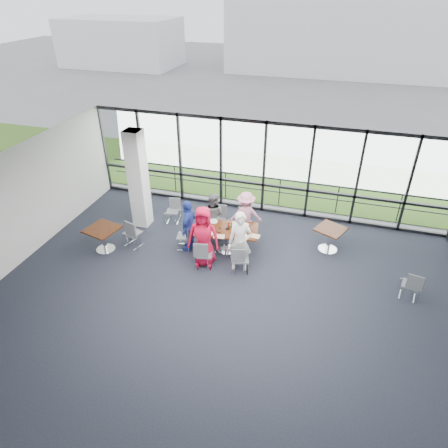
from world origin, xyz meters
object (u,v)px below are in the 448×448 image
(main_table, at_px, (227,233))
(chair_main_fr, at_px, (242,223))
(diner_far_left, at_px, (213,215))
(chair_main_fl, at_px, (218,220))
(diner_near_right, at_px, (240,242))
(chair_spare_lb, at_px, (172,211))
(diner_far_right, at_px, (246,215))
(chair_main_nr, at_px, (241,259))
(diner_near_left, at_px, (203,237))
(side_table_left, at_px, (103,232))
(structural_column, at_px, (138,180))
(chair_spare_r, at_px, (410,285))
(chair_spare_la, at_px, (133,233))
(diner_end, at_px, (189,226))
(chair_main_end, at_px, (184,236))
(chair_main_nl, at_px, (205,254))
(side_table_right, at_px, (330,232))

(main_table, bearing_deg, chair_main_fr, 66.85)
(diner_far_left, bearing_deg, chair_main_fl, -105.28)
(diner_near_right, distance_m, chair_spare_lb, 3.34)
(diner_far_right, distance_m, chair_main_nr, 1.80)
(diner_near_left, xyz_separation_m, diner_far_right, (0.79, 1.67, -0.13))
(side_table_left, height_order, diner_far_left, diner_far_left)
(chair_main_nr, bearing_deg, structural_column, 141.66)
(main_table, distance_m, diner_far_right, 0.96)
(diner_near_right, height_order, chair_spare_r, diner_near_right)
(structural_column, xyz_separation_m, chair_main_fl, (2.56, 0.19, -1.16))
(chair_main_fr, xyz_separation_m, chair_spare_la, (-3.01, -1.48, 0.00))
(diner_end, bearing_deg, structural_column, -115.82)
(diner_far_left, distance_m, chair_spare_lb, 1.66)
(structural_column, height_order, chair_main_nr, structural_column)
(side_table_left, height_order, chair_main_fr, chair_main_fr)
(structural_column, bearing_deg, chair_main_fr, 3.60)
(chair_main_fr, distance_m, chair_main_end, 1.88)
(diner_far_left, relative_size, chair_spare_lb, 1.89)
(diner_end, bearing_deg, chair_main_nr, 69.36)
(main_table, bearing_deg, chair_main_nl, -120.15)
(chair_main_nr, relative_size, chair_spare_lb, 1.03)
(chair_main_end, relative_size, chair_spare_la, 0.89)
(side_table_left, bearing_deg, diner_far_left, 29.93)
(structural_column, height_order, chair_spare_r, structural_column)
(side_table_left, bearing_deg, structural_column, 76.66)
(side_table_left, distance_m, chair_main_fl, 3.53)
(side_table_right, xyz_separation_m, diner_far_left, (-3.54, -0.27, 0.14))
(diner_near_right, xyz_separation_m, diner_far_left, (-1.22, 1.36, -0.14))
(diner_near_left, height_order, diner_end, diner_near_left)
(main_table, distance_m, diner_near_right, 0.98)
(diner_near_left, height_order, chair_main_nr, diner_near_left)
(diner_near_left, bearing_deg, side_table_right, 19.24)
(side_table_left, relative_size, chair_main_nl, 1.19)
(chair_main_nr, height_order, chair_spare_la, chair_spare_la)
(structural_column, relative_size, side_table_right, 3.14)
(diner_near_right, xyz_separation_m, diner_far_right, (-0.25, 1.62, -0.11))
(diner_end, distance_m, chair_main_fr, 1.78)
(structural_column, xyz_separation_m, diner_far_right, (3.45, 0.20, -0.82))
(diner_far_right, bearing_deg, side_table_right, 163.24)
(side_table_left, xyz_separation_m, chair_spare_r, (8.53, 0.37, -0.23))
(structural_column, xyz_separation_m, chair_main_nl, (2.73, -1.63, -1.17))
(structural_column, relative_size, main_table, 1.66)
(structural_column, bearing_deg, chair_main_fl, 4.15)
(diner_near_left, bearing_deg, structural_column, 143.49)
(diner_far_right, bearing_deg, diner_end, 20.58)
(diner_near_right, bearing_deg, chair_main_nr, -67.08)
(chair_main_fr, height_order, chair_spare_lb, chair_main_fr)
(diner_near_right, xyz_separation_m, chair_spare_r, (4.43, 0.07, -0.48))
(side_table_left, height_order, diner_end, diner_end)
(diner_end, relative_size, chair_spare_la, 1.77)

